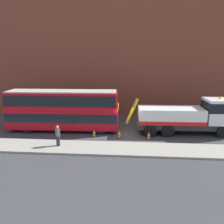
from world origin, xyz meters
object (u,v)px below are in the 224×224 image
(double_decker_bus, at_px, (63,109))
(pedestrian_onlooker, at_px, (58,136))
(recovery_tow_truck, at_px, (189,116))
(traffic_cone_near_bus, at_px, (94,133))
(traffic_cone_midway, at_px, (119,134))
(traffic_cone_near_truck, at_px, (149,135))

(double_decker_bus, height_order, pedestrian_onlooker, double_decker_bus)
(recovery_tow_truck, relative_size, pedestrian_onlooker, 5.95)
(pedestrian_onlooker, relative_size, traffic_cone_near_bus, 2.38)
(pedestrian_onlooker, bearing_deg, traffic_cone_near_bus, 9.51)
(double_decker_bus, height_order, traffic_cone_near_bus, double_decker_bus)
(traffic_cone_near_bus, bearing_deg, pedestrian_onlooker, -131.69)
(pedestrian_onlooker, xyz_separation_m, traffic_cone_midway, (4.89, 2.73, -0.64))
(recovery_tow_truck, relative_size, traffic_cone_near_bus, 14.13)
(double_decker_bus, height_order, traffic_cone_midway, double_decker_bus)
(double_decker_bus, distance_m, traffic_cone_near_bus, 4.21)
(recovery_tow_truck, height_order, traffic_cone_near_truck, recovery_tow_truck)
(traffic_cone_midway, bearing_deg, double_decker_bus, 162.97)
(recovery_tow_truck, distance_m, traffic_cone_midway, 6.98)
(traffic_cone_near_bus, xyz_separation_m, traffic_cone_near_truck, (5.03, -0.25, 0.00))
(double_decker_bus, bearing_deg, traffic_cone_near_truck, -14.28)
(double_decker_bus, bearing_deg, traffic_cone_near_bus, -27.52)
(recovery_tow_truck, height_order, double_decker_bus, double_decker_bus)
(traffic_cone_near_bus, relative_size, traffic_cone_near_truck, 1.00)
(recovery_tow_truck, bearing_deg, traffic_cone_near_truck, -155.70)
(recovery_tow_truck, distance_m, traffic_cone_near_bus, 9.22)
(double_decker_bus, bearing_deg, traffic_cone_midway, -18.62)
(recovery_tow_truck, xyz_separation_m, pedestrian_onlooker, (-11.49, -4.50, -0.77))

